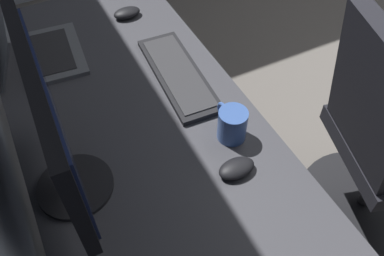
{
  "coord_description": "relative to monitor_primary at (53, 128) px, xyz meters",
  "views": [
    {
      "loc": [
        -0.73,
        2.17,
        1.65
      ],
      "look_at": [
        -0.2,
        1.9,
        0.95
      ],
      "focal_mm": 38.05,
      "sensor_mm": 36.0,
      "label": 1
    }
  ],
  "objects": [
    {
      "name": "laptop_leftmost",
      "position": [
        0.57,
        -0.03,
        -0.19
      ],
      "size": [
        0.32,
        0.3,
        0.19
      ],
      "color": "#595B60",
      "rests_on": "desk"
    },
    {
      "name": "mouse_spare",
      "position": [
        0.66,
        -0.4,
        -0.22
      ],
      "size": [
        0.06,
        0.1,
        0.03
      ],
      "primitive_type": "ellipsoid",
      "color": "black",
      "rests_on": "desk"
    },
    {
      "name": "monitor_primary",
      "position": [
        0.0,
        0.0,
        0.0
      ],
      "size": [
        0.52,
        0.2,
        0.41
      ],
      "color": "black",
      "rests_on": "desk"
    },
    {
      "name": "coffee_mug",
      "position": [
        -0.03,
        -0.45,
        -0.19
      ],
      "size": [
        0.12,
        0.08,
        0.1
      ],
      "color": "#335193",
      "rests_on": "desk"
    },
    {
      "name": "desk",
      "position": [
        -0.12,
        -0.23,
        -0.3
      ],
      "size": [
        2.06,
        0.69,
        0.73
      ],
      "color": "#38383D",
      "rests_on": "ground"
    },
    {
      "name": "office_chair",
      "position": [
        -0.15,
        -1.04,
        -0.51
      ],
      "size": [
        0.56,
        0.6,
        0.97
      ],
      "color": "black",
      "rests_on": "ground"
    },
    {
      "name": "mouse_main",
      "position": [
        -0.15,
        -0.4,
        -0.22
      ],
      "size": [
        0.06,
        0.1,
        0.03
      ],
      "primitive_type": "ellipsoid",
      "color": "black",
      "rests_on": "desk"
    },
    {
      "name": "keyboard_main",
      "position": [
        0.26,
        -0.42,
        -0.23
      ],
      "size": [
        0.43,
        0.16,
        0.02
      ],
      "color": "black",
      "rests_on": "desk"
    }
  ]
}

